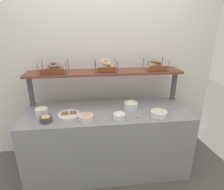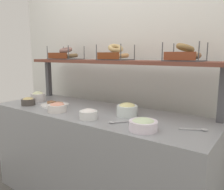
# 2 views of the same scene
# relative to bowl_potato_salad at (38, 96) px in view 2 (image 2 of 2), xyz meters

# --- Properties ---
(back_wall) EXTENTS (3.20, 0.06, 2.40)m
(back_wall) POSITION_rel_bowl_potato_salad_xyz_m (0.76, 0.57, 0.30)
(back_wall) COLOR silver
(back_wall) RESTS_ON ground_plane
(deli_counter) EXTENTS (2.00, 0.70, 0.85)m
(deli_counter) POSITION_rel_bowl_potato_salad_xyz_m (0.76, 0.02, -0.48)
(deli_counter) COLOR gray
(deli_counter) RESTS_ON ground_plane
(shelf_riser_left) EXTENTS (0.05, 0.05, 0.40)m
(shelf_riser_left) POSITION_rel_bowl_potato_salad_xyz_m (-0.18, 0.29, 0.15)
(shelf_riser_left) COLOR #4C4C51
(shelf_riser_left) RESTS_ON deli_counter
(shelf_riser_right) EXTENTS (0.05, 0.05, 0.40)m
(shelf_riser_right) POSITION_rel_bowl_potato_salad_xyz_m (1.70, 0.29, 0.15)
(shelf_riser_right) COLOR #4C4C51
(shelf_riser_right) RESTS_ON deli_counter
(upper_shelf) EXTENTS (1.96, 0.32, 0.03)m
(upper_shelf) POSITION_rel_bowl_potato_salad_xyz_m (0.76, 0.29, 0.36)
(upper_shelf) COLOR brown
(upper_shelf) RESTS_ON shelf_riser_left
(bowl_potato_salad) EXTENTS (0.14, 0.14, 0.10)m
(bowl_potato_salad) POSITION_rel_bowl_potato_salad_xyz_m (0.00, 0.00, 0.00)
(bowl_potato_salad) COLOR silver
(bowl_potato_salad) RESTS_ON deli_counter
(bowl_hummus) EXTENTS (0.13, 0.13, 0.08)m
(bowl_hummus) POSITION_rel_bowl_potato_salad_xyz_m (0.08, -0.17, -0.01)
(bowl_hummus) COLOR #463F3B
(bowl_hummus) RESTS_ON deli_counter
(bowl_cream_cheese) EXTENTS (0.14, 0.14, 0.08)m
(bowl_cream_cheese) POSITION_rel_bowl_potato_salad_xyz_m (0.87, -0.20, -0.01)
(bowl_cream_cheese) COLOR white
(bowl_cream_cheese) RESTS_ON deli_counter
(bowl_egg_salad) EXTENTS (0.17, 0.17, 0.11)m
(bowl_egg_salad) POSITION_rel_bowl_potato_salad_xyz_m (1.06, 0.05, 0.00)
(bowl_egg_salad) COLOR white
(bowl_egg_salad) RESTS_ON deli_counter
(bowl_lox_spread) EXTENTS (0.16, 0.16, 0.08)m
(bowl_lox_spread) POSITION_rel_bowl_potato_salad_xyz_m (0.51, -0.18, -0.01)
(bowl_lox_spread) COLOR silver
(bowl_lox_spread) RESTS_ON deli_counter
(bowl_scallion_spread) EXTENTS (0.19, 0.19, 0.08)m
(bowl_scallion_spread) POSITION_rel_bowl_potato_salad_xyz_m (1.33, -0.19, -0.01)
(bowl_scallion_spread) COLOR white
(bowl_scallion_spread) RESTS_ON deli_counter
(serving_plate_white) EXTENTS (0.26, 0.26, 0.04)m
(serving_plate_white) POSITION_rel_bowl_potato_salad_xyz_m (0.31, -0.04, -0.04)
(serving_plate_white) COLOR white
(serving_plate_white) RESTS_ON deli_counter
(serving_spoon_near_plate) EXTENTS (0.14, 0.14, 0.01)m
(serving_spoon_near_plate) POSITION_rel_bowl_potato_salad_xyz_m (1.11, -0.16, -0.04)
(serving_spoon_near_plate) COLOR #B7B7BC
(serving_spoon_near_plate) RESTS_ON deli_counter
(serving_spoon_by_edge) EXTENTS (0.17, 0.09, 0.01)m
(serving_spoon_by_edge) POSITION_rel_bowl_potato_salad_xyz_m (1.62, 0.01, -0.04)
(serving_spoon_by_edge) COLOR #B7B7BC
(serving_spoon_by_edge) RESTS_ON deli_counter
(bagel_basket_poppy) EXTENTS (0.33, 0.26, 0.14)m
(bagel_basket_poppy) POSITION_rel_bowl_potato_salad_xyz_m (0.14, 0.28, 0.42)
(bagel_basket_poppy) COLOR #4C4C51
(bagel_basket_poppy) RESTS_ON upper_shelf
(bagel_basket_sesame) EXTENTS (0.28, 0.25, 0.16)m
(bagel_basket_sesame) POSITION_rel_bowl_potato_salad_xyz_m (0.77, 0.30, 0.43)
(bagel_basket_sesame) COLOR #4C4C51
(bagel_basket_sesame) RESTS_ON upper_shelf
(bagel_basket_everything) EXTENTS (0.29, 0.27, 0.14)m
(bagel_basket_everything) POSITION_rel_bowl_potato_salad_xyz_m (1.42, 0.29, 0.43)
(bagel_basket_everything) COLOR #4C4C51
(bagel_basket_everything) RESTS_ON upper_shelf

